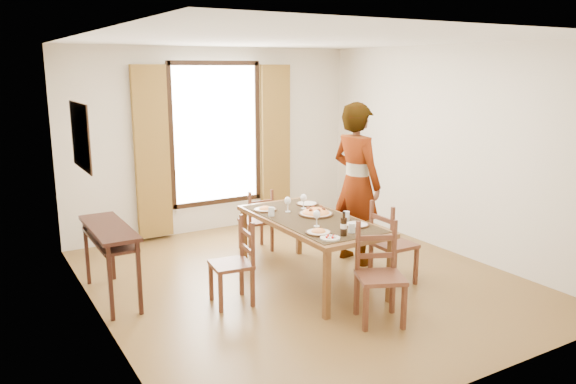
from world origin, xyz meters
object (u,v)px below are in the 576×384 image
console_table (109,237)px  man (356,183)px  dining_table (311,223)px  pasta_platter (316,211)px

console_table → man: size_ratio=0.60×
dining_table → pasta_platter: size_ratio=4.82×
dining_table → man: man is taller
console_table → man: (2.95, -0.36, 0.32)m
pasta_platter → console_table: bearing=164.9°
dining_table → man: 0.98m
console_table → dining_table: 2.18m
console_table → dining_table: bearing=-18.0°
console_table → pasta_platter: (2.19, -0.59, 0.12)m
dining_table → pasta_platter: (0.12, 0.08, 0.11)m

